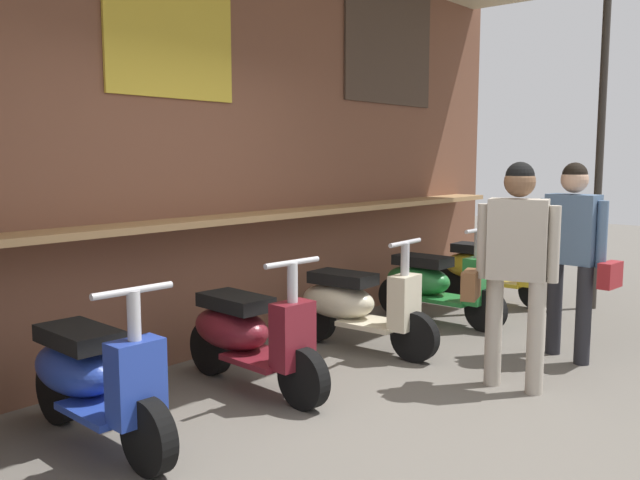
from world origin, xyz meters
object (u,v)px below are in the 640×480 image
at_px(scooter_yellow, 488,268).
at_px(scooter_cream, 354,304).
at_px(scooter_maroon, 246,334).
at_px(scooter_green, 432,283).
at_px(shopper_passing, 515,254).
at_px(scooter_blue, 91,376).
at_px(shopper_with_handbag, 574,243).

bearing_deg(scooter_yellow, scooter_cream, -91.82).
distance_m(scooter_maroon, scooter_green, 2.52).
bearing_deg(scooter_maroon, shopper_passing, 43.82).
xyz_separation_m(scooter_maroon, scooter_cream, (1.25, 0.00, 0.00)).
bearing_deg(scooter_blue, shopper_with_handbag, 68.83).
xyz_separation_m(scooter_blue, shopper_passing, (2.40, -1.44, 0.57)).
distance_m(shopper_with_handbag, shopper_passing, 0.97).
height_order(scooter_blue, shopper_with_handbag, shopper_with_handbag).
distance_m(scooter_yellow, shopper_with_handbag, 2.22).
bearing_deg(scooter_green, shopper_with_handbag, -12.96).
distance_m(scooter_blue, shopper_with_handbag, 3.73).
height_order(scooter_blue, scooter_cream, same).
relative_size(scooter_yellow, shopper_with_handbag, 0.89).
xyz_separation_m(scooter_blue, scooter_maroon, (1.21, -0.00, 0.00)).
xyz_separation_m(scooter_green, shopper_with_handbag, (-0.36, -1.49, 0.56)).
height_order(shopper_with_handbag, shopper_passing, shopper_passing).
height_order(scooter_maroon, scooter_yellow, same).
relative_size(scooter_blue, scooter_cream, 1.00).
bearing_deg(scooter_blue, scooter_green, 92.76).
xyz_separation_m(scooter_maroon, shopper_with_handbag, (2.16, -1.49, 0.56)).
height_order(scooter_blue, scooter_green, same).
bearing_deg(scooter_cream, shopper_with_handbag, 27.63).
distance_m(scooter_green, scooter_yellow, 1.19).
relative_size(scooter_cream, scooter_green, 1.00).
height_order(scooter_maroon, shopper_passing, shopper_passing).
distance_m(scooter_maroon, scooter_yellow, 3.71).
xyz_separation_m(scooter_maroon, scooter_yellow, (3.71, 0.00, 0.00)).
bearing_deg(scooter_cream, scooter_maroon, -93.66).
bearing_deg(shopper_passing, scooter_yellow, -168.06).
height_order(scooter_maroon, scooter_green, same).
relative_size(scooter_cream, shopper_passing, 0.88).
bearing_deg(scooter_yellow, scooter_maroon, -91.82).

